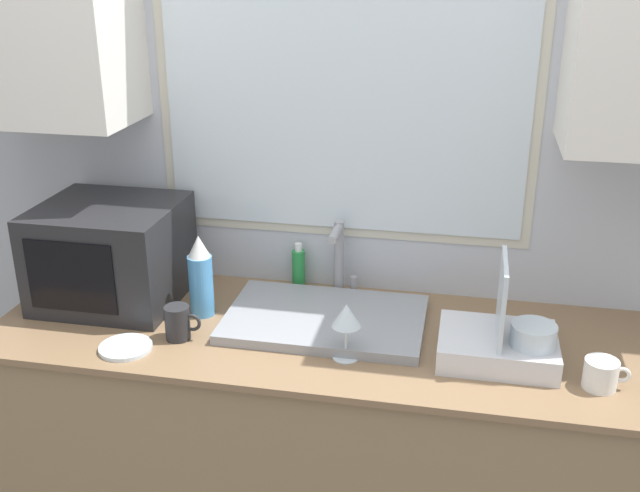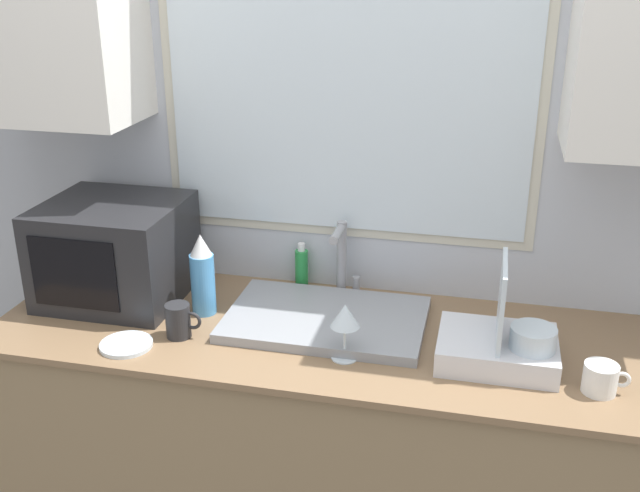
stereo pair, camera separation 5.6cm
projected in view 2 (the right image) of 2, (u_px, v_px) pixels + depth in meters
The scene contains 12 objects.
countertop at pixel (322, 456), 2.36m from camera, with size 1.95×0.67×0.89m.
wall_back at pixel (346, 138), 2.29m from camera, with size 6.00×0.38×2.60m.
sink_basin at pixel (326, 319), 2.23m from camera, with size 0.59×0.39×0.03m.
faucet at pixel (342, 254), 2.37m from camera, with size 0.08×0.15×0.25m.
microwave at pixel (115, 251), 2.36m from camera, with size 0.42×0.39×0.31m.
dish_rack at pixel (501, 344), 2.01m from camera, with size 0.32×0.25×0.29m.
spray_bottle at pixel (202, 276), 2.26m from camera, with size 0.07×0.07×0.26m.
soap_bottle at pixel (302, 268), 2.45m from camera, with size 0.04×0.04×0.15m.
mug_near_sink at pixel (179, 321), 2.14m from camera, with size 0.11×0.07×0.10m.
wine_glass at pixel (345, 318), 2.00m from camera, with size 0.08×0.08×0.16m.
mug_by_rack at pixel (601, 379), 1.88m from camera, with size 0.12×0.09×0.08m.
small_plate at pixel (126, 345), 2.10m from camera, with size 0.15×0.15×0.01m.
Camera 2 is at (0.44, -1.57, 1.94)m, focal length 42.00 mm.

